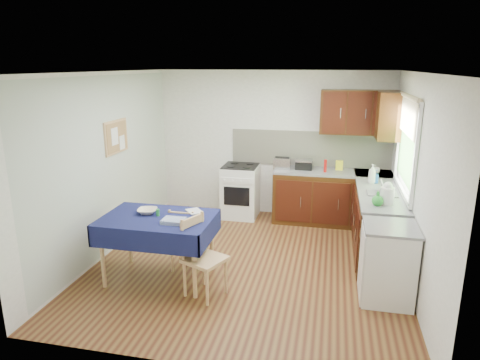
% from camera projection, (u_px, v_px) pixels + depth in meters
% --- Properties ---
extents(floor, '(4.20, 4.20, 0.00)m').
position_uv_depth(floor, '(248.00, 263.00, 5.76)').
color(floor, '#4D2414').
rests_on(floor, ground).
extents(ceiling, '(4.00, 4.20, 0.02)m').
position_uv_depth(ceiling, '(249.00, 72.00, 5.11)').
color(ceiling, silver).
rests_on(ceiling, wall_back).
extents(wall_back, '(4.00, 0.02, 2.50)m').
position_uv_depth(wall_back, '(272.00, 144.00, 7.41)').
color(wall_back, silver).
rests_on(wall_back, ground).
extents(wall_front, '(4.00, 0.02, 2.50)m').
position_uv_depth(wall_front, '(198.00, 236.00, 3.46)').
color(wall_front, silver).
rests_on(wall_front, ground).
extents(wall_left, '(0.02, 4.20, 2.50)m').
position_uv_depth(wall_left, '(106.00, 166.00, 5.85)').
color(wall_left, silver).
rests_on(wall_left, ground).
extents(wall_right, '(0.02, 4.20, 2.50)m').
position_uv_depth(wall_right, '(415.00, 182.00, 5.02)').
color(wall_right, silver).
rests_on(wall_right, ground).
extents(base_cabinets, '(1.90, 2.30, 0.86)m').
position_uv_depth(base_cabinets, '(351.00, 210.00, 6.56)').
color(base_cabinets, '#331A09').
rests_on(base_cabinets, ground).
extents(worktop_back, '(1.90, 0.60, 0.04)m').
position_uv_depth(worktop_back, '(333.00, 172.00, 7.01)').
color(worktop_back, slate).
rests_on(worktop_back, base_cabinets).
extents(worktop_right, '(0.60, 1.70, 0.04)m').
position_uv_depth(worktop_right, '(381.00, 195.00, 5.79)').
color(worktop_right, slate).
rests_on(worktop_right, base_cabinets).
extents(worktop_corner, '(0.60, 0.60, 0.04)m').
position_uv_depth(worktop_corner, '(374.00, 174.00, 6.88)').
color(worktop_corner, slate).
rests_on(worktop_corner, base_cabinets).
extents(splashback, '(2.70, 0.02, 0.60)m').
position_uv_depth(splashback, '(310.00, 149.00, 7.28)').
color(splashback, silver).
rests_on(splashback, wall_back).
extents(upper_cabinets, '(1.20, 0.85, 0.70)m').
position_uv_depth(upper_cabinets, '(367.00, 113.00, 6.66)').
color(upper_cabinets, '#331A09').
rests_on(upper_cabinets, wall_back).
extents(stove, '(0.60, 0.61, 0.92)m').
position_uv_depth(stove, '(240.00, 191.00, 7.44)').
color(stove, white).
rests_on(stove, ground).
extents(window, '(0.04, 1.48, 1.26)m').
position_uv_depth(window, '(407.00, 139.00, 5.58)').
color(window, '#2C5623').
rests_on(window, wall_right).
extents(fridge, '(0.58, 0.60, 0.89)m').
position_uv_depth(fridge, '(388.00, 263.00, 4.78)').
color(fridge, white).
rests_on(fridge, ground).
extents(corkboard, '(0.04, 0.62, 0.47)m').
position_uv_depth(corkboard, '(116.00, 137.00, 6.03)').
color(corkboard, tan).
rests_on(corkboard, wall_left).
extents(dining_table, '(1.34, 0.91, 0.81)m').
position_uv_depth(dining_table, '(158.00, 225.00, 5.18)').
color(dining_table, '#0F113D').
rests_on(dining_table, ground).
extents(chair_far, '(0.38, 0.38, 0.84)m').
position_uv_depth(chair_far, '(185.00, 237.00, 5.48)').
color(chair_far, tan).
rests_on(chair_far, ground).
extents(chair_near, '(0.55, 0.55, 0.94)m').
position_uv_depth(chair_near, '(202.00, 254.00, 4.88)').
color(chair_near, tan).
rests_on(chair_near, ground).
extents(toaster, '(0.28, 0.17, 0.21)m').
position_uv_depth(toaster, '(282.00, 163.00, 7.11)').
color(toaster, '#BABABE').
rests_on(toaster, worktop_back).
extents(sandwich_press, '(0.27, 0.24, 0.16)m').
position_uv_depth(sandwich_press, '(304.00, 164.00, 7.12)').
color(sandwich_press, black).
rests_on(sandwich_press, worktop_back).
extents(sauce_bottle, '(0.05, 0.05, 0.21)m').
position_uv_depth(sauce_bottle, '(325.00, 166.00, 6.90)').
color(sauce_bottle, red).
rests_on(sauce_bottle, worktop_back).
extents(yellow_packet, '(0.13, 0.11, 0.15)m').
position_uv_depth(yellow_packet, '(339.00, 165.00, 7.05)').
color(yellow_packet, yellow).
rests_on(yellow_packet, worktop_back).
extents(dish_rack, '(0.39, 0.30, 0.18)m').
position_uv_depth(dish_rack, '(382.00, 193.00, 5.75)').
color(dish_rack, gray).
rests_on(dish_rack, worktop_right).
extents(kettle, '(0.17, 0.17, 0.29)m').
position_uv_depth(kettle, '(387.00, 194.00, 5.32)').
color(kettle, white).
rests_on(kettle, worktop_right).
extents(cup, '(0.16, 0.16, 0.10)m').
position_uv_depth(cup, '(376.00, 171.00, 6.82)').
color(cup, white).
rests_on(cup, worktop_back).
extents(soap_bottle_a, '(0.16, 0.16, 0.28)m').
position_uv_depth(soap_bottle_a, '(372.00, 174.00, 6.25)').
color(soap_bottle_a, white).
rests_on(soap_bottle_a, worktop_right).
extents(soap_bottle_b, '(0.12, 0.11, 0.19)m').
position_uv_depth(soap_bottle_b, '(374.00, 176.00, 6.28)').
color(soap_bottle_b, '#1E53B2').
rests_on(soap_bottle_b, worktop_right).
extents(soap_bottle_c, '(0.16, 0.16, 0.18)m').
position_uv_depth(soap_bottle_c, '(378.00, 199.00, 5.27)').
color(soap_bottle_c, green).
rests_on(soap_bottle_c, worktop_right).
extents(plate_bowl, '(0.28, 0.28, 0.06)m').
position_uv_depth(plate_bowl, '(147.00, 211.00, 5.27)').
color(plate_bowl, beige).
rests_on(plate_bowl, dining_table).
extents(book, '(0.27, 0.28, 0.02)m').
position_uv_depth(book, '(188.00, 212.00, 5.28)').
color(book, white).
rests_on(book, dining_table).
extents(spice_jar, '(0.04, 0.04, 0.09)m').
position_uv_depth(spice_jar, '(158.00, 212.00, 5.18)').
color(spice_jar, '#24853B').
rests_on(spice_jar, dining_table).
extents(tea_towel, '(0.26, 0.20, 0.05)m').
position_uv_depth(tea_towel, '(173.00, 221.00, 4.96)').
color(tea_towel, navy).
rests_on(tea_towel, dining_table).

